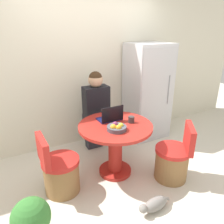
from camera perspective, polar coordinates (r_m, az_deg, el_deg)
The scene contains 12 objects.
ground_plane at distance 3.24m, azimuth 4.33°, elevation -16.81°, with size 12.00×12.00×0.00m, color beige.
wall_back at distance 3.84m, azimuth -6.16°, elevation 10.84°, with size 7.00×0.06×2.60m.
refrigerator at distance 4.11m, azimuth 9.20°, elevation 5.23°, with size 0.73×0.65×1.74m.
dining_table at distance 3.06m, azimuth 0.87°, elevation -7.44°, with size 1.01×1.01×0.76m.
chair_near_right_corner at distance 3.19m, azimuth 15.65°, elevation -12.14°, with size 0.54×0.54×0.82m.
chair_left_side at distance 2.94m, azimuth -13.42°, elevation -15.16°, with size 0.47×0.47×0.82m.
person_seated at distance 3.56m, azimuth -4.38°, elevation 1.13°, with size 0.40×0.37×1.37m.
laptop at distance 3.06m, azimuth -0.42°, elevation -1.36°, with size 0.33×0.22×0.23m.
fruit_bowl at distance 2.78m, azimuth 1.23°, elevation -4.09°, with size 0.25×0.25×0.10m.
coffee_cup at distance 3.01m, azimuth 5.06°, elevation -1.96°, with size 0.09×0.09×0.09m.
cat at distance 2.78m, azimuth 11.02°, elevation -22.63°, with size 0.45×0.16×0.16m.
potted_plant at distance 2.43m, azimuth -20.31°, elevation -24.88°, with size 0.38×0.38×0.51m.
Camera 1 is at (-1.38, -2.14, 2.01)m, focal length 35.00 mm.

